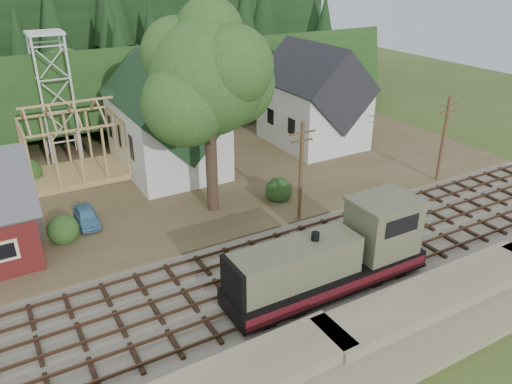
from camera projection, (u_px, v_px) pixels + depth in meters
ground at (253, 283)px, 31.25m from camera, size 140.00×140.00×0.00m
embankment at (337, 371)px, 24.57m from camera, size 64.00×5.00×1.60m
railroad_bed at (253, 282)px, 31.21m from camera, size 64.00×11.00×0.16m
village_flat at (156, 180)px, 45.34m from camera, size 64.00×26.00×0.30m
hillside at (93, 116)px, 64.27m from camera, size 70.00×28.96×12.74m
ridge at (69, 90)px, 76.85m from camera, size 80.00×20.00×12.00m
church at (166, 119)px, 45.41m from camera, size 8.40×15.17×13.00m
farmhouse at (313, 101)px, 52.19m from camera, size 8.40×10.80×10.60m
timber_frame at (73, 146)px, 44.46m from camera, size 8.20×6.20×6.99m
lattice_tower at (49, 58)px, 46.30m from camera, size 3.20×3.20×12.12m
big_tree at (210, 85)px, 35.80m from camera, size 10.90×8.40×14.70m
telegraph_pole_near at (301, 171)px, 36.67m from camera, size 2.20×0.28×8.00m
telegraph_pole_far at (443, 138)px, 43.40m from camera, size 2.20×0.28×8.00m
locomotive at (335, 258)px, 29.71m from camera, size 12.93×3.23×5.14m
car_blue at (87, 216)px, 37.30m from camera, size 1.63×3.84×1.30m
car_red at (343, 145)px, 51.92m from camera, size 4.15×2.73×1.06m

